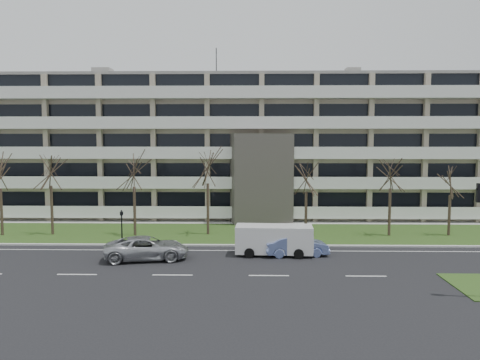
{
  "coord_description": "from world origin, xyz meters",
  "views": [
    {
      "loc": [
        -1.22,
        -28.38,
        8.42
      ],
      "look_at": [
        -1.99,
        10.0,
        5.09
      ],
      "focal_mm": 35.0,
      "sensor_mm": 36.0,
      "label": 1
    }
  ],
  "objects_px": {
    "silver_pickup": "(147,248)",
    "white_van": "(275,237)",
    "blue_sedan": "(296,245)",
    "pedestrian_signal": "(122,222)"
  },
  "relations": [
    {
      "from": "blue_sedan",
      "to": "pedestrian_signal",
      "type": "xyz_separation_m",
      "value": [
        -13.8,
        3.89,
        0.96
      ]
    },
    {
      "from": "blue_sedan",
      "to": "pedestrian_signal",
      "type": "relative_size",
      "value": 1.71
    },
    {
      "from": "silver_pickup",
      "to": "pedestrian_signal",
      "type": "xyz_separation_m",
      "value": [
        -3.18,
        5.17,
        0.91
      ]
    },
    {
      "from": "blue_sedan",
      "to": "silver_pickup",
      "type": "bearing_deg",
      "value": 89.58
    },
    {
      "from": "silver_pickup",
      "to": "pedestrian_signal",
      "type": "height_order",
      "value": "pedestrian_signal"
    },
    {
      "from": "pedestrian_signal",
      "to": "blue_sedan",
      "type": "bearing_deg",
      "value": -35.48
    },
    {
      "from": "silver_pickup",
      "to": "white_van",
      "type": "height_order",
      "value": "white_van"
    },
    {
      "from": "white_van",
      "to": "pedestrian_signal",
      "type": "xyz_separation_m",
      "value": [
        -12.26,
        3.72,
        0.43
      ]
    },
    {
      "from": "blue_sedan",
      "to": "pedestrian_signal",
      "type": "distance_m",
      "value": 14.37
    },
    {
      "from": "white_van",
      "to": "pedestrian_signal",
      "type": "height_order",
      "value": "pedestrian_signal"
    }
  ]
}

